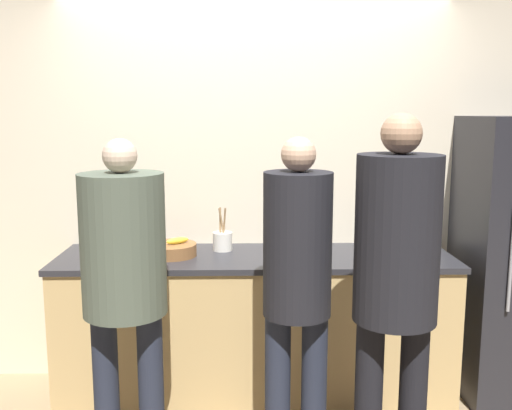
{
  "coord_description": "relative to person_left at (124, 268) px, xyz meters",
  "views": [
    {
      "loc": [
        -0.06,
        -3.06,
        1.8
      ],
      "look_at": [
        0.0,
        0.15,
        1.27
      ],
      "focal_mm": 40.0,
      "sensor_mm": 36.0,
      "label": 1
    }
  ],
  "objects": [
    {
      "name": "utensil_crock",
      "position": [
        0.46,
        0.81,
        -0.05
      ],
      "size": [
        0.12,
        0.12,
        0.28
      ],
      "color": "silver",
      "rests_on": "counter"
    },
    {
      "name": "person_right",
      "position": [
        1.28,
        -0.28,
        0.06
      ],
      "size": [
        0.38,
        0.38,
        1.8
      ],
      "color": "black",
      "rests_on": "ground_plane"
    },
    {
      "name": "person_center",
      "position": [
        0.86,
        -0.05,
        -0.04
      ],
      "size": [
        0.34,
        0.34,
        1.69
      ],
      "color": "#232838",
      "rests_on": "ground_plane"
    },
    {
      "name": "fruit_bowl",
      "position": [
        0.15,
        0.68,
        -0.07
      ],
      "size": [
        0.31,
        0.31,
        0.12
      ],
      "color": "brown",
      "rests_on": "counter"
    },
    {
      "name": "cup_yellow",
      "position": [
        0.8,
        0.66,
        -0.07
      ],
      "size": [
        0.09,
        0.09,
        0.09
      ],
      "color": "gold",
      "rests_on": "counter"
    },
    {
      "name": "potted_plant",
      "position": [
        1.69,
        0.79,
        0.02
      ],
      "size": [
        0.13,
        0.13,
        0.24
      ],
      "color": "#3D3D42",
      "rests_on": "counter"
    },
    {
      "name": "counter",
      "position": [
        0.66,
        0.7,
        -0.57
      ],
      "size": [
        2.44,
        0.7,
        0.92
      ],
      "color": "tan",
      "rests_on": "ground_plane"
    },
    {
      "name": "wall_back",
      "position": [
        0.66,
        1.04,
        0.26
      ],
      "size": [
        5.2,
        0.06,
        2.6
      ],
      "color": "beige",
      "rests_on": "ground_plane"
    },
    {
      "name": "cup_red",
      "position": [
        -0.12,
        0.92,
        -0.06
      ],
      "size": [
        0.09,
        0.09,
        0.1
      ],
      "color": "#A33D33",
      "rests_on": "counter"
    },
    {
      "name": "bottle_dark",
      "position": [
        -0.28,
        0.58,
        -0.03
      ],
      "size": [
        0.08,
        0.08,
        0.21
      ],
      "color": "#333338",
      "rests_on": "counter"
    },
    {
      "name": "person_left",
      "position": [
        0.0,
        0.0,
        0.0
      ],
      "size": [
        0.42,
        0.42,
        1.68
      ],
      "color": "#232838",
      "rests_on": "ground_plane"
    }
  ]
}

